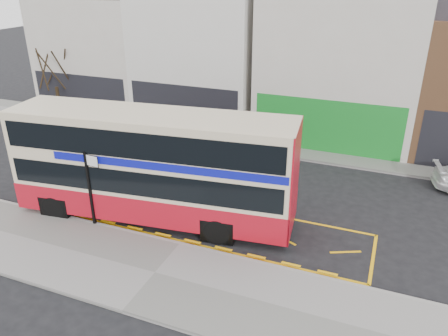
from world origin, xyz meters
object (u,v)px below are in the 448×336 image
at_px(street_tree_left, 52,58).
at_px(car_grey, 240,141).
at_px(car_silver, 113,122).
at_px(street_tree_right, 428,98).
at_px(double_decker_bus, 154,165).
at_px(bus_stop_post, 90,182).

bearing_deg(street_tree_left, car_grey, -5.33).
relative_size(car_silver, street_tree_right, 0.87).
bearing_deg(car_grey, double_decker_bus, -169.79).
distance_m(car_silver, car_grey, 8.82).
height_order(bus_stop_post, car_silver, bus_stop_post).
height_order(double_decker_bus, car_grey, double_decker_bus).
xyz_separation_m(bus_stop_post, car_silver, (-5.97, 9.82, -1.31)).
xyz_separation_m(bus_stop_post, street_tree_left, (-11.19, 10.96, 2.23)).
bearing_deg(bus_stop_post, street_tree_left, 140.60).
relative_size(double_decker_bus, car_grey, 2.63).
xyz_separation_m(car_grey, street_tree_left, (-14.03, 1.31, 3.55)).
relative_size(double_decker_bus, car_silver, 2.71).
xyz_separation_m(car_silver, car_grey, (8.82, -0.18, -0.00)).
bearing_deg(street_tree_left, street_tree_right, 4.58).
relative_size(double_decker_bus, street_tree_right, 2.36).
distance_m(car_grey, street_tree_left, 14.53).
bearing_deg(car_grey, street_tree_left, 101.06).
bearing_deg(street_tree_right, double_decker_bus, -132.82).
bearing_deg(car_grey, bus_stop_post, 179.96).
distance_m(double_decker_bus, bus_stop_post, 2.57).
height_order(car_grey, street_tree_left, street_tree_left).
distance_m(street_tree_left, street_tree_right, 23.67).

